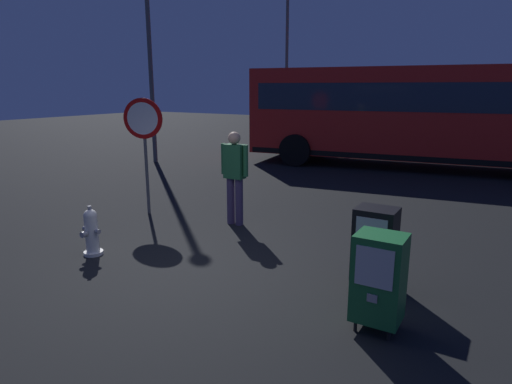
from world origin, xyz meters
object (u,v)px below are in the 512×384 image
(newspaper_box_primary, at_px, (379,278))
(newspaper_box_secondary, at_px, (375,244))
(street_light_near_left, at_px, (148,28))
(street_light_near_right, at_px, (287,53))
(pedestrian, at_px, (235,173))
(fire_hydrant, at_px, (92,232))
(stop_sign, at_px, (144,132))
(bus_near, at_px, (425,112))

(newspaper_box_primary, relative_size, newspaper_box_secondary, 1.00)
(street_light_near_left, xyz_separation_m, street_light_near_right, (0.71, 8.18, -0.28))
(newspaper_box_primary, height_order, pedestrian, pedestrian)
(street_light_near_left, bearing_deg, fire_hydrant, -52.86)
(stop_sign, distance_m, street_light_near_right, 13.54)
(newspaper_box_secondary, bearing_deg, fire_hydrant, -165.29)
(fire_hydrant, height_order, street_light_near_left, street_light_near_left)
(stop_sign, height_order, street_light_near_right, street_light_near_right)
(fire_hydrant, relative_size, street_light_near_right, 0.11)
(bus_near, height_order, street_light_near_left, street_light_near_left)
(stop_sign, distance_m, pedestrian, 1.98)
(fire_hydrant, xyz_separation_m, street_light_near_left, (-5.08, 6.71, 3.89))
(fire_hydrant, bearing_deg, street_light_near_left, 127.14)
(street_light_near_left, distance_m, street_light_near_right, 8.22)
(street_light_near_left, bearing_deg, stop_sign, -47.92)
(newspaper_box_secondary, relative_size, street_light_near_left, 0.14)
(newspaper_box_primary, height_order, newspaper_box_secondary, same)
(bus_near, relative_size, street_light_near_right, 1.58)
(newspaper_box_secondary, height_order, street_light_near_right, street_light_near_right)
(stop_sign, height_order, street_light_near_left, street_light_near_left)
(stop_sign, bearing_deg, street_light_near_right, 105.29)
(street_light_near_right, bearing_deg, street_light_near_left, -94.95)
(fire_hydrant, relative_size, pedestrian, 0.45)
(newspaper_box_secondary, xyz_separation_m, street_light_near_right, (-8.25, 13.87, 3.39))
(bus_near, bearing_deg, pedestrian, -110.27)
(fire_hydrant, bearing_deg, newspaper_box_secondary, 14.71)
(pedestrian, distance_m, street_light_near_left, 8.18)
(fire_hydrant, height_order, newspaper_box_primary, newspaper_box_primary)
(newspaper_box_primary, xyz_separation_m, pedestrian, (-3.20, 2.24, 0.38))
(pedestrian, relative_size, street_light_near_right, 0.25)
(newspaper_box_primary, xyz_separation_m, newspaper_box_secondary, (-0.30, 0.94, 0.00))
(pedestrian, bearing_deg, bus_near, 77.08)
(newspaper_box_primary, bearing_deg, pedestrian, 144.94)
(pedestrian, relative_size, bus_near, 0.16)
(fire_hydrant, distance_m, pedestrian, 2.60)
(bus_near, xyz_separation_m, street_light_near_left, (-7.84, -3.36, 2.53))
(newspaper_box_primary, distance_m, street_light_near_right, 17.43)
(street_light_near_left, bearing_deg, newspaper_box_primary, -35.56)
(pedestrian, bearing_deg, street_light_near_left, 144.17)
(newspaper_box_secondary, relative_size, stop_sign, 0.46)
(newspaper_box_secondary, height_order, bus_near, bus_near)
(street_light_near_right, bearing_deg, newspaper_box_secondary, -59.25)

